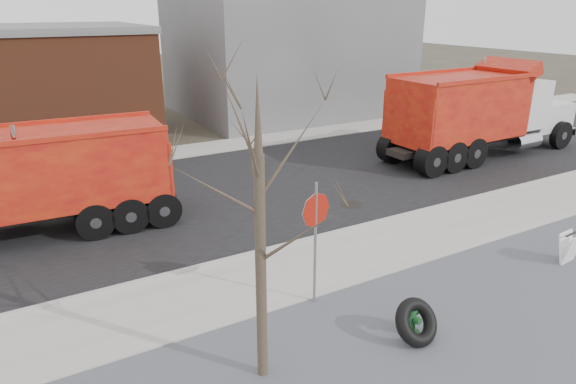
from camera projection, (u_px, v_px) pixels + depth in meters
ground at (330, 268)px, 12.59m from camera, size 120.00×120.00×0.00m
gravel_verge at (434, 345)px, 9.74m from camera, size 60.00×5.00×0.03m
sidewalk at (325, 263)px, 12.79m from camera, size 60.00×2.50×0.06m
curb at (298, 242)px, 13.84m from camera, size 60.00×0.15×0.11m
road at (227, 192)px, 17.72m from camera, size 60.00×9.40×0.02m
far_sidewalk at (175, 153)px, 22.36m from camera, size 60.00×2.00×0.06m
building_grey at (286, 43)px, 30.10m from camera, size 12.00×10.00×8.00m
bare_tree at (259, 198)px, 7.85m from camera, size 3.20×3.20×5.20m
fire_hydrant at (410, 318)px, 9.97m from camera, size 0.44×0.43×0.77m
truck_tire at (416, 322)px, 9.74m from camera, size 1.00×0.83×0.92m
stop_sign at (316, 223)px, 10.50m from camera, size 0.74×0.19×2.76m
sandwich_board at (570, 248)px, 12.68m from camera, size 0.61×0.41×0.81m
dump_truck_red_a at (480, 110)px, 21.34m from camera, size 9.84×2.89×3.92m
dump_truck_red_b at (41, 177)px, 13.94m from camera, size 7.90×2.69×3.32m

